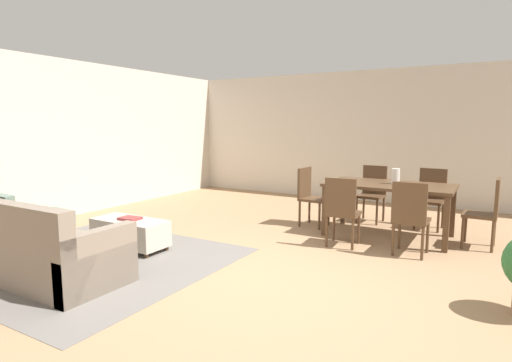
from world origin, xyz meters
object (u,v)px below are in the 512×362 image
couch (34,250)px  dining_table (389,190)px  dining_chair_head_east (488,209)px  dining_chair_near_left (342,208)px  vase_centerpiece (396,176)px  dining_chair_head_west (310,193)px  dining_chair_far_left (372,190)px  ottoman_table (130,232)px  dining_chair_near_right (410,214)px  dining_chair_far_right (431,195)px  book_on_ottoman (130,218)px

couch → dining_table: size_ratio=1.17×
dining_table → dining_chair_head_east: 1.24m
dining_chair_near_left → vase_centerpiece: vase_centerpiece is taller
dining_chair_head_east → dining_chair_head_west: size_ratio=1.00×
couch → dining_chair_far_left: dining_chair_far_left is taller
ottoman_table → dining_chair_near_right: dining_chair_near_right is taller
dining_table → dining_chair_far_left: dining_chair_far_left is taller
couch → dining_chair_far_right: (3.28, 4.36, 0.22)m
ottoman_table → dining_table: (2.73, 2.31, 0.45)m
ottoman_table → couch: bearing=-94.6°
couch → dining_chair_head_west: 3.91m
couch → dining_chair_near_left: dining_chair_near_left is taller
couch → dining_table: (2.82, 3.53, 0.38)m
dining_table → dining_chair_near_left: 0.96m
dining_chair_head_east → book_on_ottoman: dining_chair_head_east is taller
dining_table → dining_chair_far_right: (0.45, 0.83, -0.15)m
dining_chair_far_left → dining_chair_far_right: bearing=-0.3°
dining_chair_far_right → dining_chair_head_east: size_ratio=1.00×
dining_table → book_on_ottoman: (-2.71, -2.31, -0.27)m
ottoman_table → book_on_ottoman: (0.01, -0.00, 0.18)m
dining_chair_near_right → book_on_ottoman: (-3.15, -1.50, -0.12)m
dining_chair_near_left → book_on_ottoman: dining_chair_near_left is taller
dining_chair_near_right → vase_centerpiece: (-0.36, 0.84, 0.35)m
dining_chair_far_right → vase_centerpiece: vase_centerpiece is taller
dining_chair_head_east → dining_chair_head_west: same height
dining_chair_head_east → dining_chair_near_right: bearing=-133.5°
ottoman_table → dining_chair_head_west: (1.50, 2.34, 0.30)m
dining_chair_far_right → dining_chair_head_west: same height
dining_chair_far_left → dining_chair_head_east: bearing=-25.5°
dining_chair_near_left → book_on_ottoman: (-2.31, -1.46, -0.12)m
book_on_ottoman → dining_chair_near_left: bearing=32.2°
dining_chair_head_east → dining_chair_far_left: bearing=154.5°
dining_chair_near_left → dining_chair_far_left: same height
dining_chair_near_left → book_on_ottoman: size_ratio=3.54×
dining_chair_head_east → dining_table: bearing=-178.6°
dining_chair_near_right → dining_chair_head_east: 1.16m
dining_chair_far_left → dining_chair_far_right: same height
dining_chair_near_right → dining_chair_head_west: bearing=153.3°
dining_chair_near_left → dining_chair_head_east: same height
dining_chair_head_west → vase_centerpiece: (1.30, 0.01, 0.35)m
dining_table → dining_chair_near_left: bearing=-115.1°
dining_chair_head_west → book_on_ottoman: size_ratio=3.54×
ottoman_table → dining_chair_far_left: bearing=54.1°
couch → dining_chair_far_right: dining_chair_far_right is taller
dining_chair_near_right → book_on_ottoman: dining_chair_near_right is taller
dining_chair_far_right → vase_centerpiece: 0.95m
dining_chair_near_left → vase_centerpiece: size_ratio=4.18×
dining_chair_near_right → dining_chair_far_right: size_ratio=1.00×
dining_chair_far_right → dining_chair_head_west: 1.86m
ottoman_table → dining_chair_near_left: dining_chair_near_left is taller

